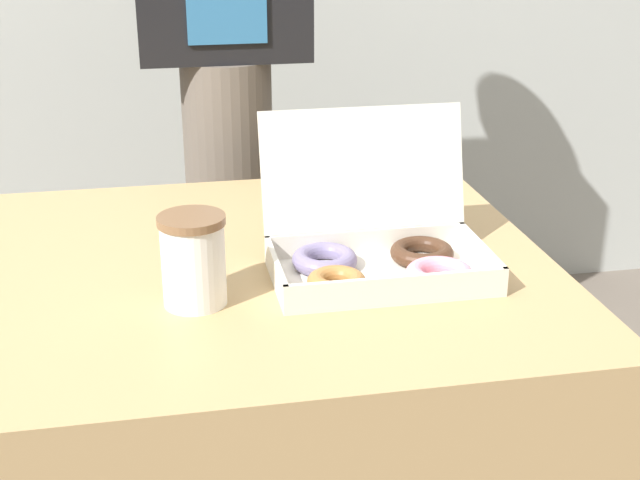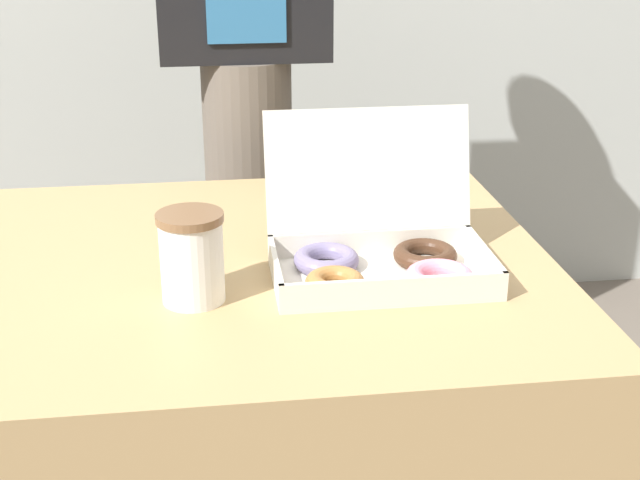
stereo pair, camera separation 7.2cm
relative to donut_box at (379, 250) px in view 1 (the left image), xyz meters
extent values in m
cube|color=tan|center=(-0.19, 0.08, -0.41)|extent=(0.97, 0.86, 0.75)
cube|color=silver|center=(0.00, -0.02, -0.04)|extent=(0.33, 0.20, 0.01)
cube|color=silver|center=(-0.16, -0.02, -0.01)|extent=(0.01, 0.20, 0.04)
cube|color=silver|center=(0.16, -0.02, -0.01)|extent=(0.01, 0.20, 0.04)
cube|color=silver|center=(0.00, -0.12, -0.01)|extent=(0.33, 0.01, 0.04)
cube|color=silver|center=(0.00, 0.07, -0.01)|extent=(0.33, 0.01, 0.04)
cube|color=silver|center=(0.00, 0.10, 0.10)|extent=(0.33, 0.06, 0.19)
torus|color=#A87038|center=(-0.08, -0.07, -0.02)|extent=(0.09, 0.09, 0.03)
torus|color=slate|center=(-0.08, 0.02, -0.02)|extent=(0.14, 0.14, 0.03)
torus|color=pink|center=(0.08, -0.07, -0.02)|extent=(0.12, 0.12, 0.03)
torus|color=#422819|center=(0.08, 0.02, -0.02)|extent=(0.14, 0.14, 0.03)
cylinder|color=white|center=(-0.29, -0.05, 0.02)|extent=(0.09, 0.09, 0.12)
cylinder|color=brown|center=(-0.29, -0.05, 0.09)|extent=(0.10, 0.10, 0.01)
cylinder|color=#665B51|center=(-0.16, 0.78, -0.31)|extent=(0.21, 0.21, 0.95)
camera|label=1|loc=(-0.33, -1.24, 0.53)|focal=50.00mm
camera|label=2|loc=(-0.26, -1.25, 0.53)|focal=50.00mm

